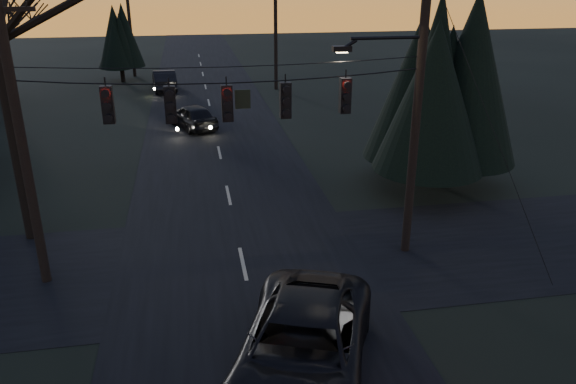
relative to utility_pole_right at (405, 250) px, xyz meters
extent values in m
cube|color=black|center=(-5.50, 10.00, 0.01)|extent=(8.00, 120.00, 0.02)
cube|color=black|center=(-5.50, 0.00, 0.01)|extent=(60.00, 7.00, 0.02)
cylinder|color=black|center=(-5.75, 0.00, 6.10)|extent=(11.50, 0.04, 0.04)
cylinder|color=black|center=(-12.65, 3.27, 3.36)|extent=(0.44, 0.44, 6.71)
cylinder|color=black|center=(3.63, 5.73, 0.80)|extent=(0.36, 0.36, 1.60)
cone|color=black|center=(3.63, 5.73, 4.18)|extent=(4.89, 4.89, 5.96)
cylinder|color=black|center=(-12.28, 33.39, 0.80)|extent=(0.36, 0.36, 1.60)
cone|color=black|center=(-12.28, 33.39, 3.54)|extent=(3.35, 3.35, 4.67)
imported|color=black|center=(-4.70, -5.72, 0.86)|extent=(4.82, 6.78, 1.72)
imported|color=black|center=(-6.72, 17.16, 0.72)|extent=(3.19, 4.58, 1.45)
imported|color=black|center=(-8.70, 29.12, 0.78)|extent=(2.11, 4.90, 1.57)
camera|label=1|loc=(-6.87, -15.97, 8.82)|focal=35.00mm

